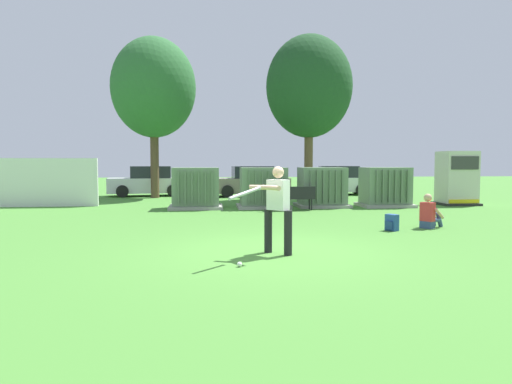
# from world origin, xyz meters

# --- Properties ---
(ground_plane) EXTENTS (96.00, 96.00, 0.00)m
(ground_plane) POSITION_xyz_m (0.00, 0.00, 0.00)
(ground_plane) COLOR #478433
(fence_panel) EXTENTS (4.80, 0.12, 2.00)m
(fence_panel) POSITION_xyz_m (-8.27, 10.50, 1.00)
(fence_panel) COLOR white
(fence_panel) RESTS_ON ground
(transformer_west) EXTENTS (2.10, 1.70, 1.62)m
(transformer_west) POSITION_xyz_m (-1.78, 9.13, 0.79)
(transformer_west) COLOR #9E9B93
(transformer_west) RESTS_ON ground
(transformer_mid_west) EXTENTS (2.10, 1.70, 1.62)m
(transformer_mid_west) POSITION_xyz_m (0.91, 9.10, 0.79)
(transformer_mid_west) COLOR #9E9B93
(transformer_mid_west) RESTS_ON ground
(transformer_mid_east) EXTENTS (2.10, 1.70, 1.62)m
(transformer_mid_east) POSITION_xyz_m (3.36, 9.24, 0.79)
(transformer_mid_east) COLOR #9E9B93
(transformer_mid_east) RESTS_ON ground
(transformer_east) EXTENTS (2.10, 1.70, 1.62)m
(transformer_east) POSITION_xyz_m (5.99, 9.10, 0.79)
(transformer_east) COLOR #9E9B93
(transformer_east) RESTS_ON ground
(generator_enclosure) EXTENTS (1.60, 1.40, 2.30)m
(generator_enclosure) POSITION_xyz_m (9.33, 9.49, 1.14)
(generator_enclosure) COLOR #262626
(generator_enclosure) RESTS_ON ground
(park_bench) EXTENTS (1.83, 0.54, 0.92)m
(park_bench) POSITION_xyz_m (1.86, 7.92, 0.54)
(park_bench) COLOR black
(park_bench) RESTS_ON ground
(batter) EXTENTS (1.29, 1.34, 1.74)m
(batter) POSITION_xyz_m (0.05, -0.22, 0.98)
(batter) COLOR black
(batter) RESTS_ON ground
(sports_ball) EXTENTS (0.09, 0.09, 0.09)m
(sports_ball) POSITION_xyz_m (-0.75, -1.25, 0.04)
(sports_ball) COLOR white
(sports_ball) RESTS_ON ground
(seated_spectator) EXTENTS (0.78, 0.68, 0.96)m
(seated_spectator) POSITION_xyz_m (4.83, 2.95, 0.38)
(seated_spectator) COLOR #384C75
(seated_spectator) RESTS_ON ground
(backpack) EXTENTS (0.36, 0.38, 0.44)m
(backpack) POSITION_xyz_m (3.58, 2.56, 0.21)
(backpack) COLOR #264C8C
(backpack) RESTS_ON ground
(tree_left) EXTENTS (4.28, 4.28, 8.18)m
(tree_left) POSITION_xyz_m (-4.03, 14.88, 5.61)
(tree_left) COLOR brown
(tree_left) RESTS_ON ground
(tree_center_left) EXTENTS (4.20, 4.20, 8.03)m
(tree_center_left) POSITION_xyz_m (3.65, 13.11, 5.51)
(tree_center_left) COLOR brown
(tree_center_left) RESTS_ON ground
(parked_car_leftmost) EXTENTS (4.30, 2.13, 1.62)m
(parked_car_leftmost) POSITION_xyz_m (-10.22, 15.97, 0.75)
(parked_car_leftmost) COLOR silver
(parked_car_leftmost) RESTS_ON ground
(parked_car_left_of_center) EXTENTS (4.38, 2.32, 1.62)m
(parked_car_left_of_center) POSITION_xyz_m (-4.53, 16.30, 0.75)
(parked_car_left_of_center) COLOR silver
(parked_car_left_of_center) RESTS_ON ground
(parked_car_right_of_center) EXTENTS (4.30, 2.12, 1.62)m
(parked_car_right_of_center) POSITION_xyz_m (0.98, 15.51, 0.75)
(parked_car_right_of_center) COLOR gray
(parked_car_right_of_center) RESTS_ON ground
(parked_car_rightmost) EXTENTS (4.38, 2.32, 1.62)m
(parked_car_rightmost) POSITION_xyz_m (5.98, 16.28, 0.75)
(parked_car_rightmost) COLOR silver
(parked_car_rightmost) RESTS_ON ground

